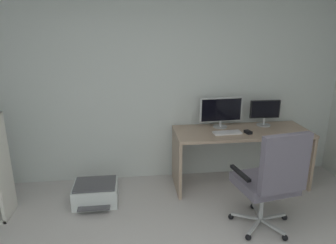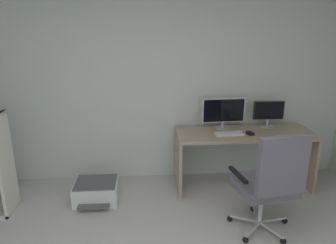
% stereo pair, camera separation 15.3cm
% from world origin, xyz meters
% --- Properties ---
extents(wall_back, '(5.19, 0.10, 2.54)m').
position_xyz_m(wall_back, '(0.00, 2.63, 1.27)').
color(wall_back, silver).
rests_on(wall_back, ground).
extents(desk, '(1.68, 0.64, 0.74)m').
position_xyz_m(desk, '(1.18, 2.22, 0.56)').
color(desk, tan).
rests_on(desk, ground).
extents(monitor_main, '(0.56, 0.18, 0.39)m').
position_xyz_m(monitor_main, '(0.95, 2.38, 0.96)').
color(monitor_main, '#B2B5B7').
rests_on(monitor_main, desk).
extents(monitor_secondary, '(0.39, 0.18, 0.34)m').
position_xyz_m(monitor_secondary, '(1.53, 2.38, 0.94)').
color(monitor_secondary, '#B2B5B7').
rests_on(monitor_secondary, desk).
extents(keyboard, '(0.35, 0.15, 0.02)m').
position_xyz_m(keyboard, '(0.96, 2.13, 0.75)').
color(keyboard, silver).
rests_on(keyboard, desk).
extents(computer_mouse, '(0.08, 0.11, 0.03)m').
position_xyz_m(computer_mouse, '(1.22, 2.10, 0.76)').
color(computer_mouse, black).
rests_on(computer_mouse, desk).
extents(office_chair, '(0.65, 0.67, 1.09)m').
position_xyz_m(office_chair, '(1.13, 1.22, 0.59)').
color(office_chair, '#B7BABC').
rests_on(office_chair, ground).
extents(printer, '(0.50, 0.48, 0.25)m').
position_xyz_m(printer, '(-0.63, 1.98, 0.12)').
color(printer, silver).
rests_on(printer, ground).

